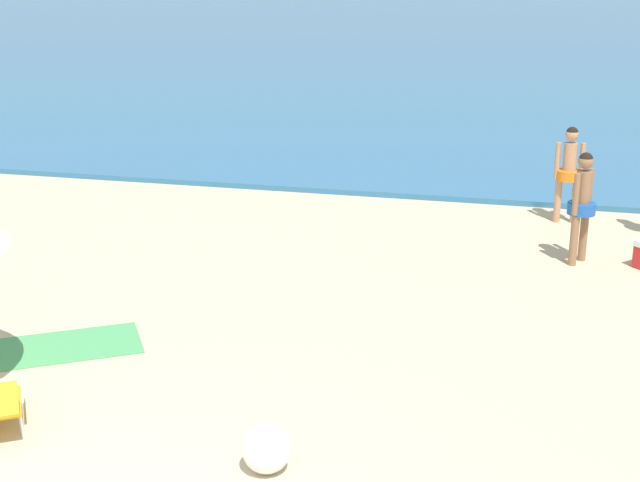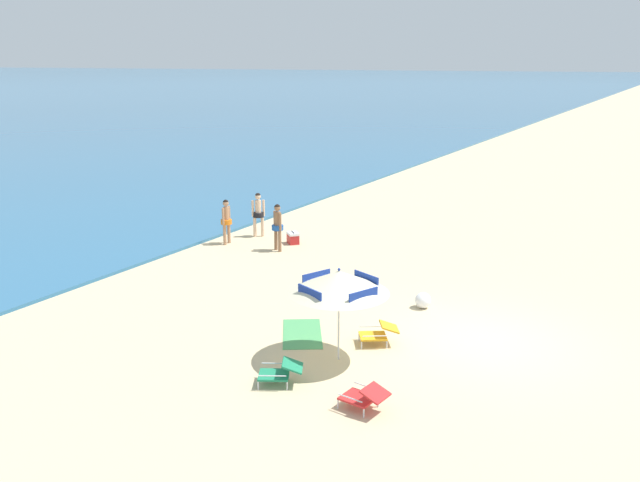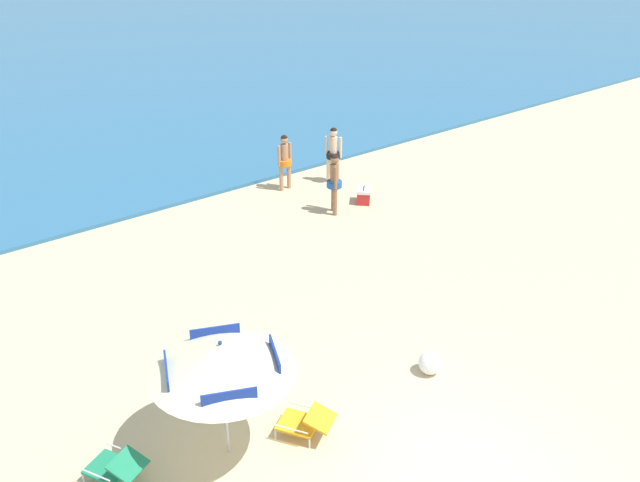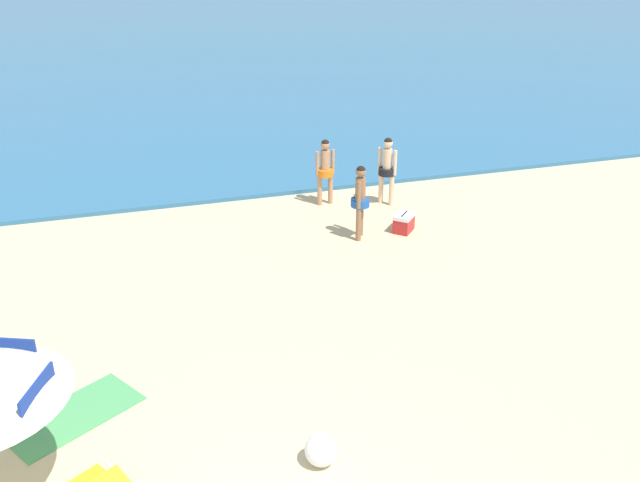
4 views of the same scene
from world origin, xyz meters
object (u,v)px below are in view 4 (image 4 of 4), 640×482
Objects in this scene: beach_ball at (321,450)px; person_wading_in at (325,167)px; person_standing_beside at (360,197)px; cooler_box at (404,223)px; beach_towel at (74,415)px; person_standing_near_shore at (387,166)px.

person_wading_in is at bearing 72.57° from beach_ball.
person_wading_in is (-0.14, 2.04, -0.01)m from person_standing_beside.
person_wading_in is at bearing 93.86° from person_standing_beside.
person_standing_beside is 2.68× the size of cooler_box.
beach_ball reaches higher than beach_towel.
person_standing_beside reaches higher than beach_towel.
beach_towel is (-5.62, -6.43, -0.91)m from person_wading_in.
beach_towel is (-7.01, -6.03, -0.93)m from person_standing_near_shore.
beach_ball is at bearing -31.79° from beach_towel.
person_wading_in reaches higher than cooler_box.
cooler_box is (1.17, -2.00, -0.71)m from person_wading_in.
beach_ball is at bearing -116.83° from person_standing_near_shore.
beach_ball is (-3.78, -6.29, 0.01)m from cooler_box.
beach_ball is 3.55m from beach_towel.
person_standing_beside is at bearing -178.02° from cooler_box.
person_standing_beside is 3.82× the size of beach_ball.
beach_towel is at bearing -146.91° from cooler_box.
person_wading_in is at bearing 120.35° from cooler_box.
person_standing_near_shore is 1.02× the size of person_wading_in.
person_standing_beside is at bearing 37.33° from beach_towel.
beach_ball is at bearing -120.97° from cooler_box.
person_standing_beside reaches higher than person_wading_in.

